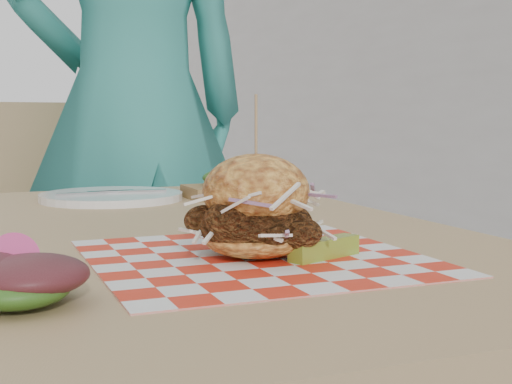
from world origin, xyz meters
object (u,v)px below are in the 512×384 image
at_px(patio_table, 162,283).
at_px(patio_chair, 66,244).
at_px(diner, 134,108).
at_px(sandwich, 256,212).

xyz_separation_m(patio_table, patio_chair, (-0.01, 1.07, -0.12)).
relative_size(patio_table, patio_chair, 1.26).
distance_m(patio_table, patio_chair, 1.07).
bearing_deg(patio_chair, diner, -43.60).
distance_m(diner, sandwich, 1.18).
bearing_deg(patio_table, diner, 80.03).
bearing_deg(sandwich, patio_chair, 92.41).
bearing_deg(patio_chair, sandwich, -92.09).
xyz_separation_m(diner, sandwich, (-0.12, -1.17, -0.13)).
distance_m(patio_table, sandwich, 0.28).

